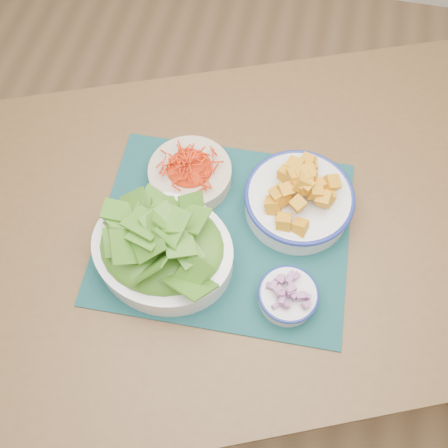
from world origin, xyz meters
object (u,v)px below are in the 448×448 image
placemat (224,231)px  lettuce_bowl (162,245)px  carrot_bowl (190,171)px  squash_bowl (300,196)px  table (261,234)px  onion_bowl (288,295)px

placemat → lettuce_bowl: (-0.11, -0.09, 0.07)m
carrot_bowl → lettuce_bowl: size_ratio=0.66×
lettuce_bowl → squash_bowl: bearing=45.4°
carrot_bowl → lettuce_bowl: (-0.01, -0.20, 0.03)m
table → onion_bowl: size_ratio=10.59×
placemat → carrot_bowl: size_ratio=2.45×
squash_bowl → placemat: bearing=-149.2°
squash_bowl → lettuce_bowl: lettuce_bowl is taller
placemat → table: bearing=33.0°
placemat → squash_bowl: bearing=28.9°
carrot_bowl → squash_bowl: bearing=-5.9°
squash_bowl → carrot_bowl: bearing=174.1°
lettuce_bowl → onion_bowl: size_ratio=2.24×
carrot_bowl → squash_bowl: (0.24, -0.03, 0.02)m
table → squash_bowl: size_ratio=6.60×
placemat → carrot_bowl: 0.15m
table → onion_bowl: onion_bowl is taller
table → placemat: bearing=-167.2°
table → lettuce_bowl: size_ratio=4.72×
placemat → squash_bowl: size_ratio=2.26×
table → lettuce_bowl: lettuce_bowl is taller
lettuce_bowl → onion_bowl: bearing=2.4°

